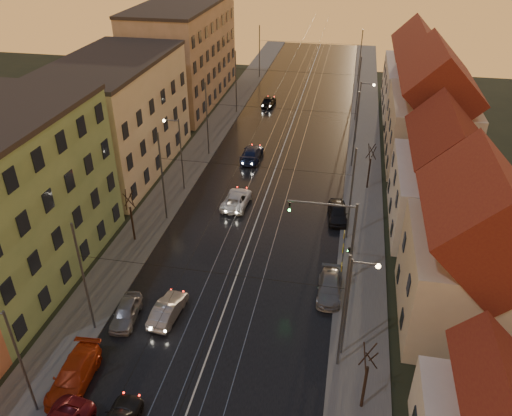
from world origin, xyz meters
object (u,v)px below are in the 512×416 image
Objects in this scene: street_lamp_3 at (361,107)px; driving_car_4 at (269,101)px; street_lamp_2 at (178,148)px; street_lamp_1 at (353,300)px; driving_car_2 at (237,199)px; traffic_light_mast at (341,232)px; driving_car_3 at (252,153)px; parked_left_3 at (126,312)px; parked_right_2 at (338,212)px; driving_car_1 at (168,309)px; parked_left_2 at (74,376)px; parked_right_1 at (330,288)px; street_lamp_0 at (13,353)px.

street_lamp_3 is 1.83× the size of driving_car_4.
street_lamp_1 is at bearing -47.68° from street_lamp_2.
traffic_light_mast is at bearing 139.58° from driving_car_2.
driving_car_3 is 1.33× the size of parked_left_3.
parked_right_2 reaches higher than driving_car_2.
driving_car_3 is at bearing 56.10° from street_lamp_2.
street_lamp_1 is at bearing 113.19° from driving_car_3.
driving_car_1 is at bearing -131.47° from parked_right_2.
driving_car_4 is (-12.48, 39.97, -3.85)m from traffic_light_mast.
driving_car_2 is 0.97× the size of parked_left_2.
parked_left_3 is at bearing 82.88° from driving_car_3.
street_lamp_3 is 18.58m from driving_car_4.
parked_right_1 is (11.46, 4.78, -0.04)m from driving_car_1.
street_lamp_1 and street_lamp_2 have the same top height.
driving_car_4 is 0.85× the size of parked_left_2.
parked_left_3 is at bearing 74.42° from street_lamp_0.
parked_left_2 reaches higher than driving_car_1.
street_lamp_0 is 1.75× the size of parked_right_1.
street_lamp_0 is at bearing -156.28° from street_lamp_1.
driving_car_1 is at bearing 60.30° from street_lamp_0.
driving_car_2 is (-11.65, 17.91, -4.19)m from street_lamp_1.
parked_right_2 is (16.69, -2.78, -4.13)m from street_lamp_2.
street_lamp_0 is 1.00× the size of street_lamp_1.
street_lamp_0 is 22.19m from parked_right_1.
driving_car_4 is (-13.59, 47.97, -4.14)m from street_lamp_1.
driving_car_4 is at bearing 105.50° from parked_right_2.
driving_car_3 is at bearing 78.62° from parked_left_2.
driving_car_4 reaches higher than parked_right_1.
parked_left_2 is 1.16× the size of parked_right_2.
parked_left_2 is (-3.09, -53.66, 0.00)m from driving_car_4.
traffic_light_mast is at bearing -92.27° from street_lamp_3.
parked_right_2 is at bearing 133.07° from driving_car_3.
driving_car_2 is (6.56, 25.91, -4.19)m from street_lamp_0.
street_lamp_2 is at bearing 89.24° from parked_left_2.
driving_car_1 is at bearing 92.55° from driving_car_4.
parked_right_2 is (-1.52, -18.78, -4.13)m from street_lamp_3.
parked_right_1 is (16.70, -14.02, -4.22)m from street_lamp_2.
driving_car_4 is 43.69m from parked_right_1.
street_lamp_3 reaches higher than driving_car_1.
parked_left_3 is at bearing 79.30° from driving_car_2.
driving_car_3 is at bearing 76.51° from parked_left_3.
driving_car_3 reaches higher than driving_car_1.
traffic_light_mast is at bearing 37.16° from parked_left_2.
parked_left_3 is at bearing -136.38° from parked_right_2.
driving_car_1 is (-12.96, -34.80, -4.18)m from street_lamp_3.
street_lamp_2 is at bearing 144.93° from traffic_light_mast.
driving_car_3 reaches higher than parked_right_1.
parked_right_1 is (15.18, 11.68, -0.08)m from parked_left_2.
street_lamp_2 is 1.86× the size of driving_car_1.
parked_right_1 is (10.14, -11.93, -0.03)m from driving_car_2.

